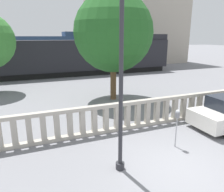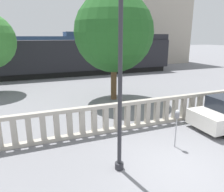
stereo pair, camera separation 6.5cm
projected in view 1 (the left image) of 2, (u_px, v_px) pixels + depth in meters
name	position (u px, v px, depth m)	size (l,w,h in m)	color
ground_plane	(182.00, 168.00, 6.61)	(160.00, 160.00, 0.00)	slate
balustrade	(133.00, 115.00, 9.37)	(16.94, 0.24, 1.21)	#ADA599
lamppost	(121.00, 67.00, 5.77)	(0.31, 0.31, 5.53)	#2D2D33
parking_meter	(177.00, 117.00, 7.61)	(0.16, 0.16, 1.41)	#99999E
train_near	(37.00, 58.00, 20.94)	(28.17, 3.07, 4.10)	black
train_far	(6.00, 51.00, 27.53)	(20.96, 3.05, 4.48)	black
building_block	(135.00, 12.00, 32.47)	(13.46, 8.81, 14.77)	#ADA393
tree_left	(113.00, 33.00, 12.84)	(4.69, 4.69, 6.42)	brown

